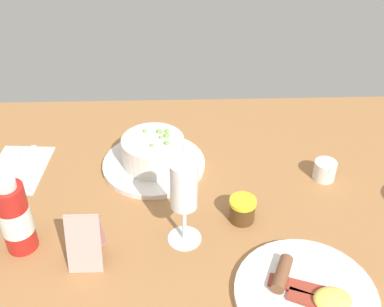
{
  "coord_description": "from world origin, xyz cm",
  "views": [
    {
      "loc": [
        3.54,
        70.03,
        64.43
      ],
      "look_at": [
        1.14,
        -5.46,
        8.72
      ],
      "focal_mm": 44.2,
      "sensor_mm": 36.0,
      "label": 1
    }
  ],
  "objects": [
    {
      "name": "ground_plane",
      "position": [
        0.0,
        0.0,
        -1.5
      ],
      "size": [
        110.0,
        84.0,
        3.0
      ],
      "primitive_type": "cube",
      "color": "#9E6B3D"
    },
    {
      "name": "porridge_bowl",
      "position": [
        9.3,
        -12.77,
        3.35
      ],
      "size": [
        22.53,
        22.53,
        8.03
      ],
      "color": "silver",
      "rests_on": "ground_plane"
    },
    {
      "name": "cutlery_setting",
      "position": [
        39.26,
        -12.15,
        0.27
      ],
      "size": [
        13.06,
        17.72,
        0.9
      ],
      "color": "silver",
      "rests_on": "ground_plane"
    },
    {
      "name": "creamer_jug",
      "position": [
        -27.14,
        -7.46,
        2.18
      ],
      "size": [
        4.72,
        5.66,
        4.86
      ],
      "color": "silver",
      "rests_on": "ground_plane"
    },
    {
      "name": "wine_glass",
      "position": [
        2.99,
        9.18,
        11.79
      ],
      "size": [
        6.25,
        6.25,
        17.5
      ],
      "color": "white",
      "rests_on": "ground_plane"
    },
    {
      "name": "jam_jar",
      "position": [
        -8.15,
        4.38,
        2.46
      ],
      "size": [
        5.14,
        5.14,
        4.86
      ],
      "color": "#4F3218",
      "rests_on": "ground_plane"
    },
    {
      "name": "sauce_bottle_red",
      "position": [
        32.29,
        9.97,
        7.06
      ],
      "size": [
        5.63,
        5.63,
        15.26
      ],
      "color": "#B21E19",
      "rests_on": "ground_plane"
    },
    {
      "name": "breakfast_plate",
      "position": [
        -16.48,
        22.88,
        0.94
      ],
      "size": [
        23.18,
        23.18,
        3.7
      ],
      "color": "silver",
      "rests_on": "ground_plane"
    },
    {
      "name": "menu_card",
      "position": [
        19.96,
        13.34,
        5.21
      ],
      "size": [
        5.86,
        6.57,
        10.54
      ],
      "color": "tan",
      "rests_on": "ground_plane"
    }
  ]
}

